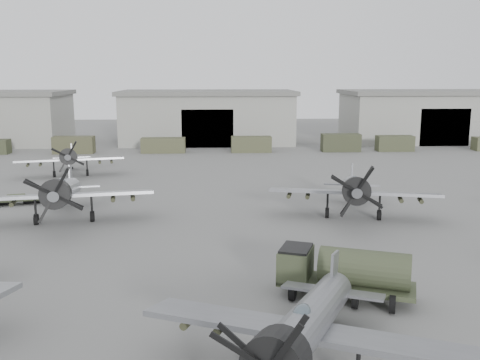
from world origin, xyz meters
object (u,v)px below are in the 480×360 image
object	(u,v)px
aircraft_mid_1	(63,192)
fuel_tanker	(344,270)
aircraft_mid_2	(354,189)
aircraft_near_1	(305,327)
aircraft_far_0	(70,158)

from	to	relation	value
aircraft_mid_1	fuel_tanker	distance (m)	23.63
aircraft_mid_1	aircraft_mid_2	world-z (taller)	aircraft_mid_1
aircraft_near_1	aircraft_mid_2	xyz separation A→B (m)	(7.81, 22.85, 0.14)
aircraft_near_1	aircraft_mid_1	xyz separation A→B (m)	(-14.87, 22.74, 0.19)
aircraft_mid_2	fuel_tanker	bearing A→B (deg)	-93.53
aircraft_mid_1	fuel_tanker	size ratio (longest dim) A/B	1.92
aircraft_near_1	aircraft_mid_2	bearing A→B (deg)	94.27
fuel_tanker	aircraft_far_0	bearing A→B (deg)	144.01
aircraft_far_0	fuel_tanker	bearing A→B (deg)	-68.89
aircraft_near_1	aircraft_far_0	size ratio (longest dim) A/B	1.05
aircraft_mid_2	fuel_tanker	xyz separation A→B (m)	(-4.44, -15.10, -0.94)
aircraft_mid_1	aircraft_mid_2	xyz separation A→B (m)	(22.67, 0.11, -0.06)
aircraft_mid_2	aircraft_near_1	bearing A→B (deg)	-96.00
aircraft_near_1	aircraft_mid_1	bearing A→B (deg)	146.30
aircraft_mid_2	aircraft_mid_1	bearing A→B (deg)	-166.86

